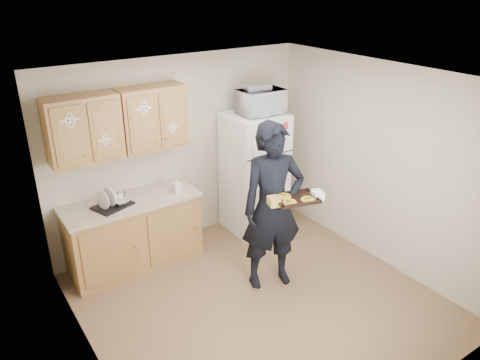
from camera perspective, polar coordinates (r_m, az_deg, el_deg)
name	(u,v)px	position (r m, az deg, el deg)	size (l,w,h in m)	color
floor	(259,301)	(5.47, 2.34, -14.50)	(3.60, 3.60, 0.00)	brown
ceiling	(264,80)	(4.38, 2.90, 12.06)	(3.60, 3.60, 0.00)	silver
wall_back	(180,151)	(6.21, -7.36, 3.47)	(3.60, 0.04, 2.50)	#BDB199
wall_front	(407,293)	(3.73, 19.71, -12.85)	(3.60, 0.04, 2.50)	#BDB199
wall_left	(86,257)	(4.12, -18.23, -8.89)	(0.04, 3.60, 2.50)	#BDB199
wall_right	(379,165)	(5.96, 16.63, 1.75)	(0.04, 3.60, 2.50)	#BDB199
refrigerator	(254,173)	(6.52, 1.75, 0.90)	(0.75, 0.70, 1.70)	white
base_cabinet	(134,234)	(5.99, -12.79, -6.47)	(1.60, 0.60, 0.86)	#9C5A36
countertop	(131,202)	(5.78, -13.19, -2.61)	(1.64, 0.64, 0.04)	tan
upper_cab_left	(83,130)	(5.45, -18.56, 5.85)	(0.80, 0.33, 0.75)	#9C5A36
upper_cab_right	(152,118)	(5.70, -10.66, 7.48)	(0.80, 0.33, 0.75)	#9C5A36
cereal_box	(272,201)	(7.27, 3.88, -2.61)	(0.20, 0.07, 0.32)	gold
person	(273,207)	(5.27, 4.00, -3.34)	(0.72, 0.47, 1.98)	black
baking_tray	(296,199)	(5.03, 6.83, -2.31)	(0.45, 0.33, 0.04)	black
pizza_front_left	(290,202)	(4.92, 6.08, -2.67)	(0.15, 0.15, 0.02)	#FFAD20
pizza_front_right	(308,199)	(5.00, 8.28, -2.32)	(0.15, 0.15, 0.02)	#FFAD20
pizza_back_left	(284,196)	(5.04, 5.41, -1.95)	(0.15, 0.15, 0.02)	#FFAD20
microwave	(261,102)	(6.19, 2.58, 9.51)	(0.58, 0.39, 0.32)	white
foil_pan	(257,87)	(6.14, 2.05, 11.28)	(0.33, 0.23, 0.07)	silver
dish_rack	(112,200)	(5.64, -15.34, -2.36)	(0.42, 0.31, 0.17)	black
bowl	(121,200)	(5.68, -14.33, -2.41)	(0.24, 0.24, 0.06)	silver
soap_bottle	(176,185)	(5.84, -7.76, -0.59)	(0.09, 0.09, 0.20)	white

